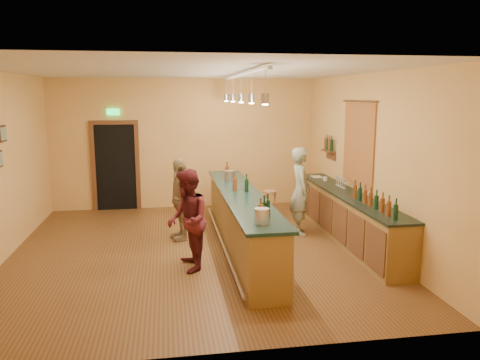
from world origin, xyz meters
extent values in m
plane|color=#592E19|center=(0.00, 0.00, 0.00)|extent=(7.00, 7.00, 0.00)
cube|color=silver|center=(0.00, 0.00, 3.20)|extent=(6.50, 7.00, 0.02)
cube|color=tan|center=(0.00, 3.50, 1.60)|extent=(6.50, 0.02, 3.20)
cube|color=tan|center=(0.00, -3.50, 1.60)|extent=(6.50, 0.02, 3.20)
cube|color=tan|center=(3.25, 0.00, 1.60)|extent=(0.02, 7.00, 3.20)
cube|color=black|center=(-1.70, 3.48, 1.05)|extent=(0.95, 0.06, 2.10)
cube|color=#543219|center=(-2.22, 3.46, 1.05)|extent=(0.10, 0.08, 2.10)
cube|color=#543219|center=(-1.18, 3.46, 1.05)|extent=(0.10, 0.08, 2.10)
cube|color=#543219|center=(-1.70, 3.46, 2.15)|extent=(1.15, 0.08, 0.10)
cube|color=#19E54C|center=(-1.70, 3.45, 2.40)|extent=(0.30, 0.04, 0.15)
cube|color=maroon|center=(3.23, 0.40, 1.85)|extent=(0.03, 1.40, 1.60)
cube|color=#543219|center=(3.16, 1.90, 1.55)|extent=(0.16, 0.55, 0.03)
cube|color=#543219|center=(3.23, 1.90, 1.45)|extent=(0.03, 0.55, 0.18)
cube|color=brown|center=(2.97, 0.20, 0.45)|extent=(0.55, 4.50, 0.90)
cube|color=black|center=(2.97, 0.20, 0.92)|extent=(0.60, 4.55, 0.04)
cylinder|color=silver|center=(2.97, 1.50, 0.99)|extent=(0.09, 0.09, 0.09)
cube|color=silver|center=(2.94, 2.00, 0.95)|extent=(0.22, 0.30, 0.01)
cube|color=brown|center=(0.85, 0.00, 0.50)|extent=(0.60, 5.00, 1.00)
cube|color=#112A28|center=(0.85, 0.00, 1.02)|extent=(0.70, 5.10, 0.05)
cylinder|color=silver|center=(0.49, 0.00, 0.15)|extent=(0.05, 5.00, 0.05)
cylinder|color=silver|center=(0.80, -2.10, 1.16)|extent=(0.20, 0.20, 0.22)
cylinder|color=silver|center=(0.80, 1.20, 1.16)|extent=(0.20, 0.20, 0.22)
cube|color=silver|center=(0.85, 0.00, 3.14)|extent=(0.06, 4.60, 0.05)
cylinder|color=silver|center=(0.85, -2.00, 2.95)|extent=(0.01, 0.01, 0.35)
cylinder|color=#A5A5AD|center=(0.85, -2.00, 2.75)|extent=(0.11, 0.11, 0.14)
cylinder|color=#FFEABF|center=(0.85, -2.00, 2.67)|extent=(0.08, 0.08, 0.02)
cylinder|color=silver|center=(0.85, -1.00, 2.95)|extent=(0.01, 0.01, 0.35)
cylinder|color=#A5A5AD|center=(0.85, -1.00, 2.75)|extent=(0.11, 0.11, 0.14)
cylinder|color=#FFEABF|center=(0.85, -1.00, 2.67)|extent=(0.08, 0.08, 0.02)
cylinder|color=silver|center=(0.85, 0.00, 2.95)|extent=(0.01, 0.01, 0.35)
cylinder|color=#A5A5AD|center=(0.85, 0.00, 2.75)|extent=(0.11, 0.11, 0.14)
cylinder|color=#FFEABF|center=(0.85, 0.00, 2.67)|extent=(0.08, 0.08, 0.02)
cylinder|color=silver|center=(0.85, 1.00, 2.95)|extent=(0.01, 0.01, 0.35)
cylinder|color=#A5A5AD|center=(0.85, 1.00, 2.75)|extent=(0.11, 0.11, 0.14)
cylinder|color=#FFEABF|center=(0.85, 1.00, 2.67)|extent=(0.08, 0.08, 0.02)
cylinder|color=silver|center=(0.85, 2.00, 2.95)|extent=(0.01, 0.01, 0.35)
cylinder|color=#A5A5AD|center=(0.85, 2.00, 2.75)|extent=(0.11, 0.11, 0.14)
cylinder|color=#FFEABF|center=(0.85, 2.00, 2.67)|extent=(0.08, 0.08, 0.02)
imported|color=gray|center=(2.19, 0.75, 0.89)|extent=(0.48, 0.68, 1.77)
imported|color=#59191E|center=(-0.16, -0.92, 0.82)|extent=(0.68, 0.84, 1.65)
imported|color=#997A51|center=(-0.23, 0.76, 0.81)|extent=(0.59, 1.01, 1.61)
cylinder|color=#8E6240|center=(1.84, 2.05, 0.62)|extent=(0.31, 0.31, 0.04)
cylinder|color=#8E6240|center=(1.96, 2.05, 0.30)|extent=(0.04, 0.04, 0.60)
cylinder|color=#8E6240|center=(1.78, 2.15, 0.30)|extent=(0.04, 0.04, 0.60)
cylinder|color=#8E6240|center=(1.78, 1.95, 0.30)|extent=(0.04, 0.04, 0.60)
camera|label=1|loc=(-0.48, -8.18, 2.79)|focal=35.00mm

